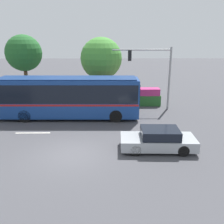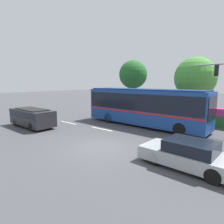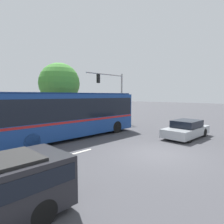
% 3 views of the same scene
% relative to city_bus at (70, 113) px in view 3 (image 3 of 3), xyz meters
% --- Properties ---
extents(ground_plane, '(140.00, 140.00, 0.00)m').
position_rel_city_bus_xyz_m(ground_plane, '(1.15, -6.72, -1.91)').
color(ground_plane, '#444449').
extents(city_bus, '(11.42, 2.70, 3.36)m').
position_rel_city_bus_xyz_m(city_bus, '(0.00, 0.00, 0.00)').
color(city_bus, navy).
rests_on(city_bus, ground).
extents(sedan_foreground, '(4.42, 2.03, 1.31)m').
position_rel_city_bus_xyz_m(sedan_foreground, '(6.16, -6.16, -1.29)').
color(sedan_foreground, '#9EA3A8').
rests_on(sedan_foreground, ground).
extents(traffic_light_pole, '(5.26, 0.24, 5.63)m').
position_rel_city_bus_xyz_m(traffic_light_pole, '(7.48, 2.55, 1.90)').
color(traffic_light_pole, gray).
rests_on(traffic_light_pole, ground).
extents(flowering_hedge, '(9.78, 1.17, 1.66)m').
position_rel_city_bus_xyz_m(flowering_hedge, '(3.44, 3.99, -1.09)').
color(flowering_hedge, '#286028').
rests_on(flowering_hedge, ground).
extents(street_tree_centre, '(4.17, 4.17, 6.49)m').
position_rel_city_bus_xyz_m(street_tree_centre, '(2.56, 5.67, 2.48)').
color(street_tree_centre, brown).
rests_on(street_tree_centre, ground).
extents(lane_stripe_mid, '(2.40, 0.16, 0.01)m').
position_rel_city_bus_xyz_m(lane_stripe_mid, '(-2.03, -3.40, -1.90)').
color(lane_stripe_mid, silver).
rests_on(lane_stripe_mid, ground).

